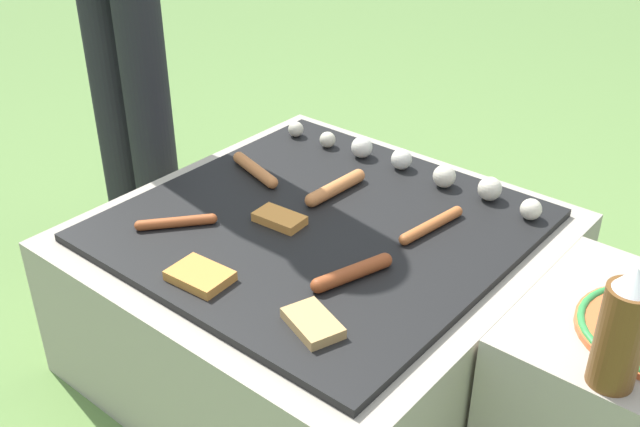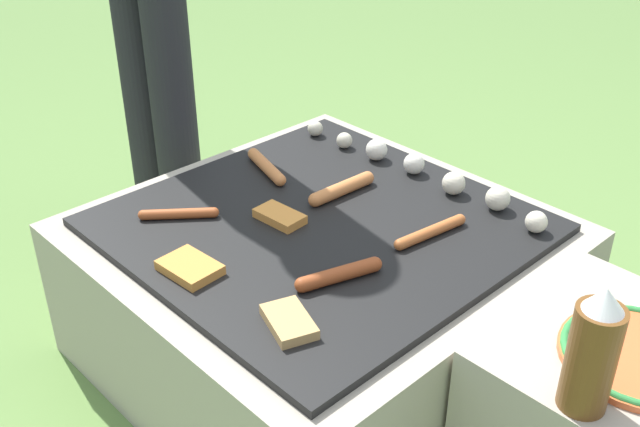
{
  "view_description": "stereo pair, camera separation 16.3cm",
  "coord_description": "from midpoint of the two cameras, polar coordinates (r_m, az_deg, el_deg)",
  "views": [
    {
      "loc": [
        0.9,
        -1.08,
        1.22
      ],
      "look_at": [
        0.0,
        0.0,
        0.4
      ],
      "focal_mm": 42.0,
      "sensor_mm": 36.0,
      "label": 1
    },
    {
      "loc": [
        1.02,
        -0.97,
        1.22
      ],
      "look_at": [
        0.0,
        0.0,
        0.4
      ],
      "focal_mm": 42.0,
      "sensor_mm": 36.0,
      "label": 2
    }
  ],
  "objects": [
    {
      "name": "ground_plane",
      "position": [
        1.86,
        2.55,
        -10.66
      ],
      "size": [
        14.0,
        14.0,
        0.0
      ],
      "primitive_type": "plane",
      "color": "#608442"
    },
    {
      "name": "bread_slice_left",
      "position": [
        1.48,
        -6.8,
        -4.21
      ],
      "size": [
        0.12,
        0.09,
        0.02
      ],
      "color": "#D18438",
      "rests_on": "grill"
    },
    {
      "name": "mushroom_row",
      "position": [
        1.82,
        10.69,
        3.09
      ],
      "size": [
        0.73,
        0.07,
        0.06
      ],
      "color": "beige",
      "rests_on": "grill"
    },
    {
      "name": "condiment_bottle",
      "position": [
        1.22,
        23.74,
        -9.8
      ],
      "size": [
        0.08,
        0.08,
        0.22
      ],
      "color": "brown",
      "rests_on": "side_ledge"
    },
    {
      "name": "sausage_back_right",
      "position": [
        1.61,
        11.31,
        -1.46
      ],
      "size": [
        0.05,
        0.2,
        0.02
      ],
      "color": "#B7602D",
      "rests_on": "grill"
    },
    {
      "name": "sausage_front_left",
      "position": [
        1.44,
        4.7,
        -4.74
      ],
      "size": [
        0.08,
        0.18,
        0.03
      ],
      "color": "#93421E",
      "rests_on": "grill"
    },
    {
      "name": "sausage_mid_right",
      "position": [
        1.66,
        -7.99,
        -0.1
      ],
      "size": [
        0.12,
        0.14,
        0.02
      ],
      "color": "#A34C23",
      "rests_on": "grill"
    },
    {
      "name": "plate_colorful",
      "position": [
        1.41,
        26.38,
        -9.77
      ],
      "size": [
        0.27,
        0.27,
        0.02
      ],
      "color": "orange",
      "rests_on": "side_ledge"
    },
    {
      "name": "bread_slice_right",
      "position": [
        1.63,
        -0.25,
        -0.3
      ],
      "size": [
        0.11,
        0.07,
        0.02
      ],
      "color": "#D18438",
      "rests_on": "grill"
    },
    {
      "name": "sausage_mid_left",
      "position": [
        1.74,
        4.37,
        1.83
      ],
      "size": [
        0.04,
        0.2,
        0.03
      ],
      "color": "#C6753D",
      "rests_on": "grill"
    },
    {
      "name": "grill",
      "position": [
        1.74,
        2.69,
        -6.04
      ],
      "size": [
        0.92,
        0.92,
        0.38
      ],
      "color": "#A89E8C",
      "rests_on": "ground_plane"
    },
    {
      "name": "bread_slice_center",
      "position": [
        1.33,
        1.14,
        -8.37
      ],
      "size": [
        0.13,
        0.1,
        0.02
      ],
      "color": "tan",
      "rests_on": "grill"
    },
    {
      "name": "sausage_front_center",
      "position": [
        1.84,
        -1.59,
        3.53
      ],
      "size": [
        0.19,
        0.07,
        0.03
      ],
      "color": "#C6753D",
      "rests_on": "grill"
    }
  ]
}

